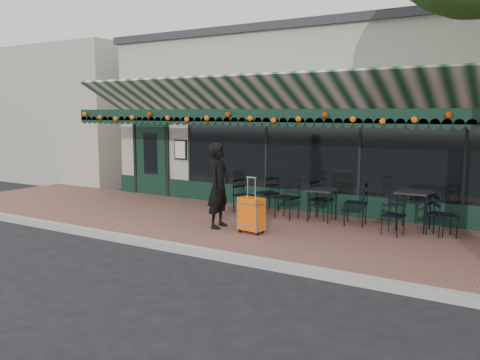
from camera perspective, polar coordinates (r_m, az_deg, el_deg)
The scene contains 17 objects.
ground at distance 9.13m, azimuth -3.67°, elevation -8.51°, with size 80.00×80.00×0.00m, color black.
sidewalk at distance 10.75m, azimuth 2.53°, elevation -5.60°, with size 18.00×4.00×0.15m, color brown.
curb at distance 9.04m, azimuth -3.97°, elevation -8.17°, with size 18.00×0.16×0.15m, color #9E9E99.
restaurant_building at distance 15.82m, azimuth 13.02°, elevation 6.50°, with size 12.00×9.60×4.50m.
neighbor_building_left at distance 23.59m, azimuth -18.51°, elevation 6.93°, with size 12.00×8.00×4.80m, color #A4A290.
woman at distance 10.48m, azimuth -2.40°, elevation -0.62°, with size 0.64×0.42×1.76m, color black.
suitcase at distance 10.06m, azimuth 1.28°, elevation -3.90°, with size 0.53×0.35×1.12m.
cafe_table_a at distance 10.86m, azimuth 18.98°, elevation -1.61°, with size 0.65×0.65×0.80m.
cafe_table_b at distance 11.30m, azimuth 9.22°, elevation -1.39°, with size 0.57×0.57×0.70m.
chair_a_left at distance 11.00m, azimuth 12.85°, elevation -2.63°, with size 0.46×0.46×0.92m, color black, non-canonical shape.
chair_a_right at distance 10.62m, azimuth 21.44°, elevation -3.66°, with size 0.40×0.40×0.80m, color black, non-canonical shape.
chair_a_front at distance 10.31m, azimuth 16.82°, elevation -3.87°, with size 0.39×0.39×0.77m, color black, non-canonical shape.
chair_a_extra at distance 10.54m, azimuth 22.09°, elevation -3.76°, with size 0.40×0.40×0.81m, color black, non-canonical shape.
chair_b_left at distance 12.31m, azimuth 3.11°, elevation -1.50°, with size 0.43×0.43×0.86m, color black, non-canonical shape.
chair_b_right at distance 11.46m, azimuth 9.07°, elevation -2.25°, with size 0.44×0.44×0.87m, color black, non-canonical shape.
chair_b_front at distance 11.48m, azimuth 5.27°, elevation -2.03°, with size 0.46×0.46×0.93m, color black, non-canonical shape.
chair_solo at distance 12.13m, azimuth 0.37°, elevation -1.78°, with size 0.40×0.40×0.80m, color black, non-canonical shape.
Camera 1 is at (5.09, -7.14, 2.54)m, focal length 38.00 mm.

